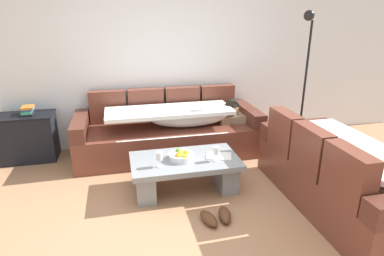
{
  "coord_description": "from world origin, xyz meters",
  "views": [
    {
      "loc": [
        -0.63,
        -2.65,
        1.92
      ],
      "look_at": [
        0.24,
        1.09,
        0.55
      ],
      "focal_mm": 30.44,
      "sensor_mm": 36.0,
      "label": 1
    }
  ],
  "objects_px": {
    "coffee_table": "(185,170)",
    "book_stack_on_cabinet": "(27,111)",
    "couch_near_window": "(340,176)",
    "floor_lamp": "(305,72)",
    "pair_of_shoes": "(217,217)",
    "wine_glass_near_left": "(159,157)",
    "couch_along_wall": "(172,131)",
    "fruit_bowl": "(181,156)",
    "side_cabinet": "(28,137)",
    "open_magazine": "(219,156)",
    "wine_glass_near_right": "(216,151)"
  },
  "relations": [
    {
      "from": "floor_lamp",
      "to": "pair_of_shoes",
      "type": "height_order",
      "value": "floor_lamp"
    },
    {
      "from": "wine_glass_near_right",
      "to": "side_cabinet",
      "type": "xyz_separation_m",
      "value": [
        -2.22,
        1.41,
        -0.17
      ]
    },
    {
      "from": "wine_glass_near_left",
      "to": "wine_glass_near_right",
      "type": "distance_m",
      "value": 0.62
    },
    {
      "from": "couch_near_window",
      "to": "fruit_bowl",
      "type": "distance_m",
      "value": 1.66
    },
    {
      "from": "wine_glass_near_left",
      "to": "wine_glass_near_right",
      "type": "xyz_separation_m",
      "value": [
        0.62,
        0.0,
        0.0
      ]
    },
    {
      "from": "couch_along_wall",
      "to": "coffee_table",
      "type": "xyz_separation_m",
      "value": [
        -0.03,
        -1.05,
        -0.09
      ]
    },
    {
      "from": "open_magazine",
      "to": "book_stack_on_cabinet",
      "type": "relative_size",
      "value": 1.24
    },
    {
      "from": "fruit_bowl",
      "to": "book_stack_on_cabinet",
      "type": "distance_m",
      "value": 2.24
    },
    {
      "from": "coffee_table",
      "to": "fruit_bowl",
      "type": "height_order",
      "value": "fruit_bowl"
    },
    {
      "from": "couch_near_window",
      "to": "fruit_bowl",
      "type": "height_order",
      "value": "couch_near_window"
    },
    {
      "from": "couch_near_window",
      "to": "floor_lamp",
      "type": "bearing_deg",
      "value": -15.86
    },
    {
      "from": "couch_near_window",
      "to": "coffee_table",
      "type": "xyz_separation_m",
      "value": [
        -1.48,
        0.67,
        -0.1
      ]
    },
    {
      "from": "couch_near_window",
      "to": "fruit_bowl",
      "type": "bearing_deg",
      "value": 66.7
    },
    {
      "from": "coffee_table",
      "to": "wine_glass_near_right",
      "type": "xyz_separation_m",
      "value": [
        0.32,
        -0.13,
        0.26
      ]
    },
    {
      "from": "couch_near_window",
      "to": "fruit_bowl",
      "type": "relative_size",
      "value": 7.05
    },
    {
      "from": "couch_along_wall",
      "to": "coffee_table",
      "type": "bearing_deg",
      "value": -91.69
    },
    {
      "from": "wine_glass_near_left",
      "to": "pair_of_shoes",
      "type": "relative_size",
      "value": 0.48
    },
    {
      "from": "side_cabinet",
      "to": "coffee_table",
      "type": "bearing_deg",
      "value": -33.75
    },
    {
      "from": "open_magazine",
      "to": "pair_of_shoes",
      "type": "distance_m",
      "value": 0.76
    },
    {
      "from": "coffee_table",
      "to": "couch_along_wall",
      "type": "bearing_deg",
      "value": 88.31
    },
    {
      "from": "fruit_bowl",
      "to": "floor_lamp",
      "type": "xyz_separation_m",
      "value": [
        1.97,
        0.9,
        0.69
      ]
    },
    {
      "from": "fruit_bowl",
      "to": "side_cabinet",
      "type": "height_order",
      "value": "side_cabinet"
    },
    {
      "from": "side_cabinet",
      "to": "floor_lamp",
      "type": "bearing_deg",
      "value": -5.7
    },
    {
      "from": "couch_along_wall",
      "to": "floor_lamp",
      "type": "bearing_deg",
      "value": -4.77
    },
    {
      "from": "book_stack_on_cabinet",
      "to": "pair_of_shoes",
      "type": "height_order",
      "value": "book_stack_on_cabinet"
    },
    {
      "from": "couch_along_wall",
      "to": "book_stack_on_cabinet",
      "type": "bearing_deg",
      "value": 173.13
    },
    {
      "from": "open_magazine",
      "to": "floor_lamp",
      "type": "height_order",
      "value": "floor_lamp"
    },
    {
      "from": "wine_glass_near_left",
      "to": "wine_glass_near_right",
      "type": "height_order",
      "value": "same"
    },
    {
      "from": "wine_glass_near_right",
      "to": "book_stack_on_cabinet",
      "type": "distance_m",
      "value": 2.6
    },
    {
      "from": "pair_of_shoes",
      "to": "wine_glass_near_left",
      "type": "bearing_deg",
      "value": 131.72
    },
    {
      "from": "couch_along_wall",
      "to": "couch_near_window",
      "type": "bearing_deg",
      "value": -49.78
    },
    {
      "from": "floor_lamp",
      "to": "side_cabinet",
      "type": "bearing_deg",
      "value": 174.3
    },
    {
      "from": "couch_along_wall",
      "to": "fruit_bowl",
      "type": "relative_size",
      "value": 9.04
    },
    {
      "from": "couch_along_wall",
      "to": "floor_lamp",
      "type": "relative_size",
      "value": 1.3
    },
    {
      "from": "open_magazine",
      "to": "book_stack_on_cabinet",
      "type": "bearing_deg",
      "value": 168.82
    },
    {
      "from": "wine_glass_near_right",
      "to": "floor_lamp",
      "type": "bearing_deg",
      "value": 32.5
    },
    {
      "from": "couch_near_window",
      "to": "wine_glass_near_left",
      "type": "height_order",
      "value": "couch_near_window"
    },
    {
      "from": "couch_along_wall",
      "to": "pair_of_shoes",
      "type": "bearing_deg",
      "value": -85.23
    },
    {
      "from": "couch_along_wall",
      "to": "pair_of_shoes",
      "type": "height_order",
      "value": "couch_along_wall"
    },
    {
      "from": "coffee_table",
      "to": "book_stack_on_cabinet",
      "type": "bearing_deg",
      "value": 145.5
    },
    {
      "from": "couch_near_window",
      "to": "wine_glass_near_left",
      "type": "xyz_separation_m",
      "value": [
        -1.78,
        0.54,
        0.16
      ]
    },
    {
      "from": "floor_lamp",
      "to": "coffee_table",
      "type": "bearing_deg",
      "value": -155.23
    },
    {
      "from": "fruit_bowl",
      "to": "side_cabinet",
      "type": "xyz_separation_m",
      "value": [
        -1.86,
        1.28,
        -0.1
      ]
    },
    {
      "from": "pair_of_shoes",
      "to": "open_magazine",
      "type": "bearing_deg",
      "value": 71.5
    },
    {
      "from": "couch_along_wall",
      "to": "side_cabinet",
      "type": "distance_m",
      "value": 1.95
    },
    {
      "from": "fruit_bowl",
      "to": "open_magazine",
      "type": "height_order",
      "value": "fruit_bowl"
    },
    {
      "from": "fruit_bowl",
      "to": "open_magazine",
      "type": "distance_m",
      "value": 0.43
    },
    {
      "from": "wine_glass_near_left",
      "to": "side_cabinet",
      "type": "relative_size",
      "value": 0.23
    },
    {
      "from": "open_magazine",
      "to": "side_cabinet",
      "type": "distance_m",
      "value": 2.63
    },
    {
      "from": "couch_near_window",
      "to": "open_magazine",
      "type": "height_order",
      "value": "couch_near_window"
    }
  ]
}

